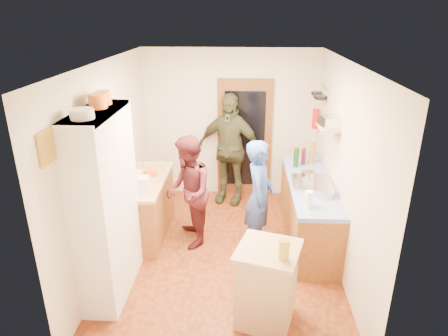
# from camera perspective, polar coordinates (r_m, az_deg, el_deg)

# --- Properties ---
(floor) EXTENTS (3.00, 4.00, 0.02)m
(floor) POSITION_cam_1_polar(r_m,az_deg,el_deg) (5.73, 0.08, -12.00)
(floor) COLOR brown
(floor) RESTS_ON ground
(ceiling) EXTENTS (3.00, 4.00, 0.02)m
(ceiling) POSITION_cam_1_polar(r_m,az_deg,el_deg) (4.80, 0.09, 15.00)
(ceiling) COLOR silver
(ceiling) RESTS_ON ground
(wall_back) EXTENTS (3.00, 0.02, 2.60)m
(wall_back) POSITION_cam_1_polar(r_m,az_deg,el_deg) (7.03, 0.94, 6.26)
(wall_back) COLOR beige
(wall_back) RESTS_ON ground
(wall_front) EXTENTS (3.00, 0.02, 2.60)m
(wall_front) POSITION_cam_1_polar(r_m,az_deg,el_deg) (3.34, -1.75, -12.39)
(wall_front) COLOR beige
(wall_front) RESTS_ON ground
(wall_left) EXTENTS (0.02, 4.00, 2.60)m
(wall_left) POSITION_cam_1_polar(r_m,az_deg,el_deg) (5.41, -16.10, 0.59)
(wall_left) COLOR beige
(wall_left) RESTS_ON ground
(wall_right) EXTENTS (0.02, 4.00, 2.60)m
(wall_right) POSITION_cam_1_polar(r_m,az_deg,el_deg) (5.27, 16.71, -0.05)
(wall_right) COLOR beige
(wall_right) RESTS_ON ground
(door_frame) EXTENTS (0.95, 0.06, 2.10)m
(door_frame) POSITION_cam_1_polar(r_m,az_deg,el_deg) (7.06, 2.95, 4.18)
(door_frame) COLOR brown
(door_frame) RESTS_ON ground
(door_glass) EXTENTS (0.70, 0.02, 1.70)m
(door_glass) POSITION_cam_1_polar(r_m,az_deg,el_deg) (7.02, 2.95, 4.10)
(door_glass) COLOR black
(door_glass) RESTS_ON door_frame
(hutch_body) EXTENTS (0.40, 1.20, 2.20)m
(hutch_body) POSITION_cam_1_polar(r_m,az_deg,el_deg) (4.73, -16.44, -5.21)
(hutch_body) COLOR white
(hutch_body) RESTS_ON ground
(hutch_top_shelf) EXTENTS (0.40, 1.14, 0.04)m
(hutch_top_shelf) POSITION_cam_1_polar(r_m,az_deg,el_deg) (4.37, -17.94, 7.55)
(hutch_top_shelf) COLOR white
(hutch_top_shelf) RESTS_ON hutch_body
(plate_stack) EXTENTS (0.23, 0.23, 0.09)m
(plate_stack) POSITION_cam_1_polar(r_m,az_deg,el_deg) (4.05, -19.63, 7.30)
(plate_stack) COLOR white
(plate_stack) RESTS_ON hutch_top_shelf
(orange_pot_a) EXTENTS (0.19, 0.19, 0.15)m
(orange_pot_a) POSITION_cam_1_polar(r_m,az_deg,el_deg) (4.45, -17.60, 9.11)
(orange_pot_a) COLOR orange
(orange_pot_a) RESTS_ON hutch_top_shelf
(orange_pot_b) EXTENTS (0.17, 0.17, 0.15)m
(orange_pot_b) POSITION_cam_1_polar(r_m,az_deg,el_deg) (4.62, -16.83, 9.59)
(orange_pot_b) COLOR orange
(orange_pot_b) RESTS_ON hutch_top_shelf
(left_counter_base) EXTENTS (0.60, 1.40, 0.85)m
(left_counter_base) POSITION_cam_1_polar(r_m,az_deg,el_deg) (6.07, -11.15, -5.66)
(left_counter_base) COLOR #9C6528
(left_counter_base) RESTS_ON ground
(left_counter_top) EXTENTS (0.64, 1.44, 0.05)m
(left_counter_top) POSITION_cam_1_polar(r_m,az_deg,el_deg) (5.88, -11.46, -1.75)
(left_counter_top) COLOR tan
(left_counter_top) RESTS_ON left_counter_base
(toaster) EXTENTS (0.27, 0.19, 0.20)m
(toaster) POSITION_cam_1_polar(r_m,az_deg,el_deg) (5.46, -12.05, -2.24)
(toaster) COLOR white
(toaster) RESTS_ON left_counter_top
(kettle) EXTENTS (0.17, 0.17, 0.17)m
(kettle) POSITION_cam_1_polar(r_m,az_deg,el_deg) (5.72, -12.35, -1.27)
(kettle) COLOR white
(kettle) RESTS_ON left_counter_top
(orange_bowl) EXTENTS (0.22, 0.22, 0.08)m
(orange_bowl) POSITION_cam_1_polar(r_m,az_deg,el_deg) (5.96, -10.43, -0.63)
(orange_bowl) COLOR orange
(orange_bowl) RESTS_ON left_counter_top
(chopping_board) EXTENTS (0.36, 0.31, 0.02)m
(chopping_board) POSITION_cam_1_polar(r_m,az_deg,el_deg) (6.36, -10.12, 0.54)
(chopping_board) COLOR tan
(chopping_board) RESTS_ON left_counter_top
(right_counter_base) EXTENTS (0.60, 2.20, 0.84)m
(right_counter_base) POSITION_cam_1_polar(r_m,az_deg,el_deg) (6.01, 11.89, -6.03)
(right_counter_base) COLOR #9C6528
(right_counter_base) RESTS_ON ground
(right_counter_top) EXTENTS (0.62, 2.22, 0.06)m
(right_counter_top) POSITION_cam_1_polar(r_m,az_deg,el_deg) (5.82, 12.23, -2.10)
(right_counter_top) COLOR #2137B3
(right_counter_top) RESTS_ON right_counter_base
(hob) EXTENTS (0.55, 0.58, 0.04)m
(hob) POSITION_cam_1_polar(r_m,az_deg,el_deg) (5.71, 12.42, -2.06)
(hob) COLOR silver
(hob) RESTS_ON right_counter_top
(pot_on_hob) EXTENTS (0.18, 0.18, 0.12)m
(pot_on_hob) POSITION_cam_1_polar(r_m,az_deg,el_deg) (5.73, 11.89, -1.05)
(pot_on_hob) COLOR silver
(pot_on_hob) RESTS_ON hob
(bottle_a) EXTENTS (0.08, 0.08, 0.31)m
(bottle_a) POSITION_cam_1_polar(r_m,az_deg,el_deg) (6.24, 10.27, 1.49)
(bottle_a) COLOR #143F14
(bottle_a) RESTS_ON right_counter_top
(bottle_b) EXTENTS (0.07, 0.07, 0.26)m
(bottle_b) POSITION_cam_1_polar(r_m,az_deg,el_deg) (6.37, 11.30, 1.65)
(bottle_b) COLOR #591419
(bottle_b) RESTS_ON right_counter_top
(bottle_c) EXTENTS (0.09, 0.09, 0.34)m
(bottle_c) POSITION_cam_1_polar(r_m,az_deg,el_deg) (6.41, 12.44, 2.04)
(bottle_c) COLOR olive
(bottle_c) RESTS_ON right_counter_top
(paper_towel) EXTENTS (0.13, 0.13, 0.22)m
(paper_towel) POSITION_cam_1_polar(r_m,az_deg,el_deg) (5.00, 12.02, -4.42)
(paper_towel) COLOR white
(paper_towel) RESTS_ON right_counter_top
(mixing_bowl) EXTENTS (0.32, 0.32, 0.11)m
(mixing_bowl) POSITION_cam_1_polar(r_m,az_deg,el_deg) (5.37, 14.11, -3.39)
(mixing_bowl) COLOR silver
(mixing_bowl) RESTS_ON right_counter_top
(island_base) EXTENTS (0.69, 0.69, 0.86)m
(island_base) POSITION_cam_1_polar(r_m,az_deg,el_deg) (4.44, 6.10, -16.58)
(island_base) COLOR tan
(island_base) RESTS_ON ground
(island_top) EXTENTS (0.77, 0.77, 0.05)m
(island_top) POSITION_cam_1_polar(r_m,az_deg,el_deg) (4.17, 6.35, -11.66)
(island_top) COLOR tan
(island_top) RESTS_ON island_base
(cutting_board) EXTENTS (0.42, 0.37, 0.02)m
(cutting_board) POSITION_cam_1_polar(r_m,az_deg,el_deg) (4.22, 5.85, -11.08)
(cutting_board) COLOR white
(cutting_board) RESTS_ON island_top
(oil_jar) EXTENTS (0.13, 0.13, 0.21)m
(oil_jar) POSITION_cam_1_polar(r_m,az_deg,el_deg) (3.97, 8.57, -11.42)
(oil_jar) COLOR #AD9E2D
(oil_jar) RESTS_ON island_top
(pan_rail) EXTENTS (0.02, 0.65, 0.02)m
(pan_rail) POSITION_cam_1_polar(r_m,az_deg,el_deg) (6.50, 14.04, 11.14)
(pan_rail) COLOR silver
(pan_rail) RESTS_ON wall_right
(pan_hang_a) EXTENTS (0.18, 0.18, 0.05)m
(pan_hang_a) POSITION_cam_1_polar(r_m,az_deg,el_deg) (6.34, 13.67, 9.73)
(pan_hang_a) COLOR black
(pan_hang_a) RESTS_ON pan_rail
(pan_hang_b) EXTENTS (0.16, 0.16, 0.05)m
(pan_hang_b) POSITION_cam_1_polar(r_m,az_deg,el_deg) (6.54, 13.35, 9.92)
(pan_hang_b) COLOR black
(pan_hang_b) RESTS_ON pan_rail
(pan_hang_c) EXTENTS (0.17, 0.17, 0.05)m
(pan_hang_c) POSITION_cam_1_polar(r_m,az_deg,el_deg) (6.73, 13.08, 10.36)
(pan_hang_c) COLOR black
(pan_hang_c) RESTS_ON pan_rail
(wall_shelf) EXTENTS (0.26, 0.42, 0.03)m
(wall_shelf) POSITION_cam_1_polar(r_m,az_deg,el_deg) (5.53, 14.73, 5.56)
(wall_shelf) COLOR tan
(wall_shelf) RESTS_ON wall_right
(radio) EXTENTS (0.26, 0.33, 0.15)m
(radio) POSITION_cam_1_polar(r_m,az_deg,el_deg) (5.51, 14.82, 6.46)
(radio) COLOR silver
(radio) RESTS_ON wall_shelf
(ext_bracket) EXTENTS (0.06, 0.10, 0.04)m
(ext_bracket) POSITION_cam_1_polar(r_m,az_deg,el_deg) (6.80, 13.40, 6.45)
(ext_bracket) COLOR black
(ext_bracket) RESTS_ON wall_right
(fire_extinguisher) EXTENTS (0.11, 0.11, 0.32)m
(fire_extinguisher) POSITION_cam_1_polar(r_m,az_deg,el_deg) (6.78, 12.94, 6.87)
(fire_extinguisher) COLOR red
(fire_extinguisher) RESTS_ON wall_right
(picture_frame) EXTENTS (0.03, 0.25, 0.30)m
(picture_frame) POSITION_cam_1_polar(r_m,az_deg,el_deg) (3.81, -24.05, 2.70)
(picture_frame) COLOR gold
(picture_frame) RESTS_ON wall_left
(person_hob) EXTENTS (0.45, 0.63, 1.61)m
(person_hob) POSITION_cam_1_polar(r_m,az_deg,el_deg) (5.41, 5.35, -4.31)
(person_hob) COLOR #304A99
(person_hob) RESTS_ON ground
(person_left) EXTENTS (0.77, 0.90, 1.60)m
(person_left) POSITION_cam_1_polar(r_m,az_deg,el_deg) (5.62, -4.87, -3.30)
(person_left) COLOR #4C191F
(person_left) RESTS_ON ground
(person_back) EXTENTS (1.22, 0.78, 1.92)m
(person_back) POSITION_cam_1_polar(r_m,az_deg,el_deg) (6.78, 0.82, 2.69)
(person_back) COLOR #363A24
(person_back) RESTS_ON ground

